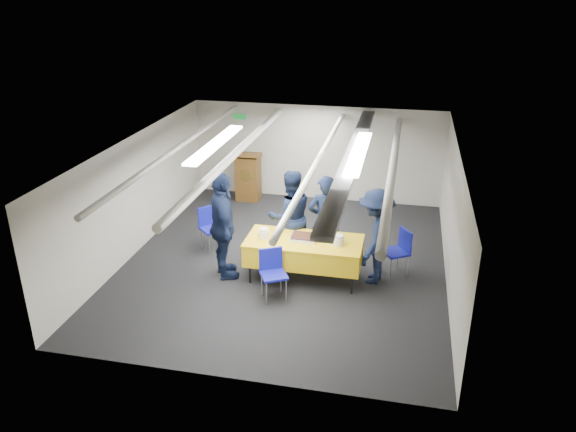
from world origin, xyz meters
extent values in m
plane|color=black|center=(0.00, 0.00, 0.00)|extent=(7.00, 7.00, 0.00)
cube|color=beige|center=(0.00, 3.49, 1.15)|extent=(6.00, 0.02, 2.30)
cube|color=beige|center=(-2.99, 0.00, 1.15)|extent=(0.02, 7.00, 2.30)
cube|color=beige|center=(2.99, 0.00, 1.15)|extent=(0.02, 7.00, 2.30)
cube|color=white|center=(0.00, 0.00, 2.29)|extent=(6.00, 7.00, 0.02)
cylinder|color=silver|center=(-2.00, 0.00, 2.18)|extent=(0.10, 6.90, 0.10)
cylinder|color=silver|center=(-0.90, 0.00, 2.14)|extent=(0.14, 6.90, 0.14)
cylinder|color=silver|center=(0.60, 0.00, 2.10)|extent=(0.10, 6.90, 0.10)
cylinder|color=silver|center=(1.90, 0.00, 2.06)|extent=(0.14, 6.90, 0.14)
cube|color=gray|center=(1.20, 0.00, 2.20)|extent=(0.28, 6.90, 0.08)
cube|color=white|center=(-1.30, 0.00, 2.27)|extent=(0.25, 2.60, 0.04)
cube|color=white|center=(1.30, 0.00, 2.27)|extent=(0.25, 2.60, 0.04)
cube|color=#0C591E|center=(-1.90, 3.47, 1.95)|extent=(0.30, 0.04, 0.12)
cylinder|color=black|center=(-0.45, -0.92, 0.18)|extent=(0.04, 0.04, 0.36)
cylinder|color=black|center=(1.38, -0.92, 0.18)|extent=(0.04, 0.04, 0.36)
cylinder|color=black|center=(-0.45, -0.20, 0.18)|extent=(0.04, 0.04, 0.36)
cylinder|color=black|center=(1.38, -0.20, 0.18)|extent=(0.04, 0.04, 0.36)
cube|color=yellow|center=(0.46, -0.56, 0.54)|extent=(2.05, 0.94, 0.39)
cube|color=yellow|center=(0.46, -0.56, 0.76)|extent=(2.07, 0.96, 0.03)
cube|color=white|center=(0.46, -0.53, 0.80)|extent=(0.44, 0.35, 0.05)
cube|color=black|center=(0.46, -0.53, 0.83)|extent=(0.42, 0.34, 0.02)
sphere|color=#0F1590|center=(0.26, -0.69, 0.84)|extent=(0.04, 0.04, 0.04)
sphere|color=#0F1590|center=(0.26, -0.37, 0.84)|extent=(0.04, 0.04, 0.04)
sphere|color=#0F1590|center=(0.36, -0.69, 0.84)|extent=(0.04, 0.04, 0.04)
sphere|color=#0F1590|center=(0.36, -0.37, 0.84)|extent=(0.04, 0.04, 0.04)
sphere|color=#0F1590|center=(0.46, -0.69, 0.84)|extent=(0.04, 0.04, 0.04)
sphere|color=#0F1590|center=(0.46, -0.37, 0.84)|extent=(0.04, 0.04, 0.04)
sphere|color=#0F1590|center=(0.55, -0.69, 0.84)|extent=(0.04, 0.04, 0.04)
sphere|color=#0F1590|center=(0.55, -0.37, 0.84)|extent=(0.04, 0.04, 0.04)
sphere|color=#0F1590|center=(0.65, -0.69, 0.84)|extent=(0.04, 0.04, 0.04)
sphere|color=#0F1590|center=(0.65, -0.37, 0.84)|extent=(0.04, 0.04, 0.04)
sphere|color=#0F1590|center=(0.24, -0.61, 0.84)|extent=(0.04, 0.04, 0.04)
sphere|color=#0F1590|center=(0.67, -0.61, 0.84)|extent=(0.04, 0.04, 0.04)
sphere|color=#0F1590|center=(0.24, -0.53, 0.84)|extent=(0.04, 0.04, 0.04)
sphere|color=#0F1590|center=(0.67, -0.53, 0.84)|extent=(0.04, 0.04, 0.04)
sphere|color=#0F1590|center=(0.24, -0.45, 0.84)|extent=(0.04, 0.04, 0.04)
sphere|color=#0F1590|center=(0.67, -0.45, 0.84)|extent=(0.04, 0.04, 0.04)
cylinder|color=white|center=(-0.26, -0.61, 0.83)|extent=(0.19, 0.19, 0.13)
cylinder|color=white|center=(-0.26, -0.61, 0.92)|extent=(0.16, 0.16, 0.05)
cylinder|color=white|center=(1.07, -0.61, 0.84)|extent=(0.21, 0.21, 0.13)
cylinder|color=white|center=(1.07, -0.61, 0.93)|extent=(0.17, 0.17, 0.05)
cube|color=brown|center=(-1.60, 3.05, 0.55)|extent=(0.55, 0.45, 1.10)
cube|color=brown|center=(-1.60, 3.02, 1.15)|extent=(0.62, 0.53, 0.21)
cylinder|color=gold|center=(-1.60, 2.81, 0.70)|extent=(0.28, 0.02, 0.28)
cylinder|color=gray|center=(0.03, -1.58, 0.21)|extent=(0.02, 0.02, 0.43)
cylinder|color=gray|center=(0.32, -1.42, 0.21)|extent=(0.02, 0.02, 0.43)
cylinder|color=gray|center=(-0.14, -1.28, 0.21)|extent=(0.02, 0.02, 0.43)
cylinder|color=gray|center=(0.16, -1.12, 0.21)|extent=(0.02, 0.02, 0.43)
cube|color=#13179C|center=(0.09, -1.35, 0.45)|extent=(0.57, 0.57, 0.04)
cube|color=#13179C|center=(0.00, -1.18, 0.67)|extent=(0.37, 0.23, 0.40)
cylinder|color=gray|center=(1.83, 0.00, 0.21)|extent=(0.02, 0.02, 0.43)
cylinder|color=gray|center=(2.01, -0.29, 0.21)|extent=(0.02, 0.02, 0.43)
cylinder|color=gray|center=(2.11, 0.18, 0.21)|extent=(0.02, 0.02, 0.43)
cylinder|color=gray|center=(2.29, -0.11, 0.21)|extent=(0.02, 0.02, 0.43)
cube|color=#13179C|center=(2.06, -0.05, 0.45)|extent=(0.58, 0.58, 0.04)
cube|color=#13179C|center=(2.22, 0.05, 0.67)|extent=(0.25, 0.36, 0.40)
cylinder|color=gray|center=(-1.54, -0.02, 0.21)|extent=(0.02, 0.02, 0.43)
cylinder|color=gray|center=(-1.30, 0.23, 0.21)|extent=(0.02, 0.02, 0.43)
cylinder|color=gray|center=(-1.78, 0.22, 0.21)|extent=(0.02, 0.02, 0.43)
cylinder|color=gray|center=(-1.55, 0.47, 0.21)|extent=(0.02, 0.02, 0.43)
cube|color=#13179C|center=(-1.54, 0.22, 0.45)|extent=(0.59, 0.59, 0.04)
cube|color=#13179C|center=(-1.68, 0.36, 0.67)|extent=(0.30, 0.32, 0.40)
imported|color=black|center=(0.72, 0.09, 0.89)|extent=(0.76, 0.64, 1.78)
imported|color=black|center=(0.07, 0.10, 0.91)|extent=(1.10, 1.02, 1.82)
imported|color=black|center=(-0.96, -0.78, 0.99)|extent=(0.97, 1.25, 1.98)
imported|color=black|center=(1.69, -0.37, 0.87)|extent=(0.84, 1.23, 1.74)
camera|label=1|loc=(2.07, -9.39, 5.06)|focal=35.00mm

